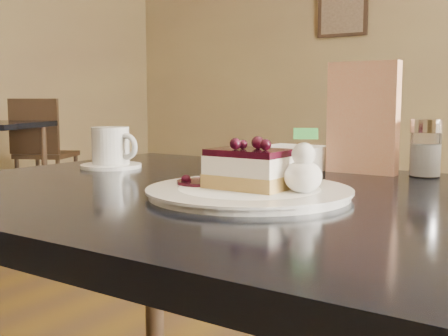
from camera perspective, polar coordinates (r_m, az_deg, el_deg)
The scene contains 9 objects.
main_table at distance 0.90m, azimuth 4.20°, elevation -7.34°, with size 1.21×0.83×0.74m.
dessert_plate at distance 0.84m, azimuth 2.56°, elevation -2.50°, with size 0.30×0.30×0.01m, color white.
cheesecake_slice at distance 0.83m, azimuth 2.57°, elevation -0.12°, with size 0.12×0.09×0.06m.
whipped_cream at distance 0.80m, azimuth 8.04°, elevation -0.85°, with size 0.05×0.05×0.05m.
berry_sauce at distance 0.88m, azimuth -2.26°, elevation -1.46°, with size 0.08×0.08×0.01m, color black.
coffee_set at distance 1.21m, azimuth -11.35°, elevation 1.84°, with size 0.14×0.13×0.09m.
menu_card at distance 1.13m, azimuth 13.91°, elevation 4.95°, with size 0.14×0.03×0.22m, color beige.
sugar_shaker at distance 1.11m, azimuth 19.80°, elevation 1.97°, with size 0.06×0.06×0.11m.
napkin_stack at distance 1.16m, azimuth 6.95°, elevation 0.99°, with size 0.12×0.12×0.05m, color white.
Camera 1 is at (0.50, -0.36, 0.88)m, focal length 45.00 mm.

